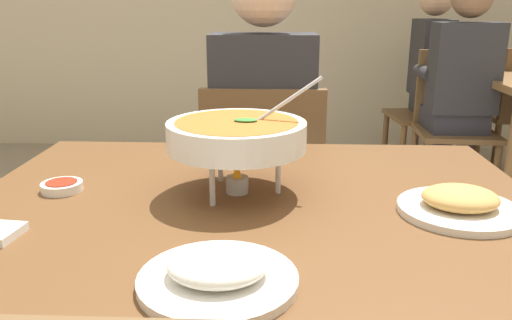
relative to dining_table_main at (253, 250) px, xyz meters
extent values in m
cube|color=brown|center=(0.00, 0.00, 0.09)|extent=(1.22, 0.98, 0.04)
cylinder|color=brown|center=(-0.55, 0.43, -0.29)|extent=(0.07, 0.07, 0.72)
cylinder|color=brown|center=(0.55, 0.43, -0.29)|extent=(0.07, 0.07, 0.72)
cube|color=brown|center=(0.00, 0.87, -0.22)|extent=(0.44, 0.44, 0.03)
cube|color=brown|center=(0.00, 0.67, 0.02)|extent=(0.42, 0.04, 0.45)
cylinder|color=brown|center=(0.19, 1.06, -0.45)|extent=(0.04, 0.04, 0.42)
cylinder|color=brown|center=(-0.19, 1.06, -0.45)|extent=(0.04, 0.04, 0.42)
cylinder|color=brown|center=(0.19, 0.68, -0.45)|extent=(0.04, 0.04, 0.42)
cylinder|color=brown|center=(-0.19, 0.68, -0.45)|extent=(0.04, 0.04, 0.42)
cylinder|color=#2D2D38|center=(0.10, 0.89, -0.43)|extent=(0.10, 0.10, 0.45)
cylinder|color=#2D2D38|center=(-0.10, 0.89, -0.43)|extent=(0.10, 0.10, 0.45)
cube|color=#2D2D38|center=(0.00, 0.85, -0.15)|extent=(0.32, 0.32, 0.12)
cube|color=#2D2D33|center=(0.00, 0.77, 0.16)|extent=(0.36, 0.20, 0.50)
cylinder|color=#2D2D33|center=(0.16, 0.97, 0.11)|extent=(0.08, 0.28, 0.08)
cylinder|color=#2D2D33|center=(-0.16, 0.97, 0.11)|extent=(0.08, 0.28, 0.08)
cylinder|color=silver|center=(0.05, 0.07, 0.16)|extent=(0.01, 0.01, 0.10)
cylinder|color=silver|center=(-0.08, 0.14, 0.16)|extent=(0.01, 0.01, 0.10)
cylinder|color=silver|center=(-0.08, -0.01, 0.16)|extent=(0.01, 0.01, 0.10)
torus|color=silver|center=(-0.04, 0.07, 0.21)|extent=(0.21, 0.21, 0.01)
cylinder|color=#B2B2B7|center=(-0.04, 0.07, 0.13)|extent=(0.05, 0.05, 0.04)
cone|color=orange|center=(-0.04, 0.07, 0.16)|extent=(0.02, 0.02, 0.04)
cylinder|color=white|center=(-0.04, 0.07, 0.24)|extent=(0.30, 0.30, 0.06)
cylinder|color=#AD6023|center=(-0.04, 0.07, 0.26)|extent=(0.26, 0.26, 0.01)
ellipsoid|color=#388433|center=(-0.02, 0.07, 0.27)|extent=(0.05, 0.03, 0.01)
cylinder|color=silver|center=(0.05, 0.09, 0.30)|extent=(0.18, 0.01, 0.13)
cylinder|color=white|center=(-0.04, -0.33, 0.11)|extent=(0.24, 0.24, 0.01)
ellipsoid|color=white|center=(-0.04, -0.33, 0.14)|extent=(0.15, 0.13, 0.04)
cylinder|color=white|center=(0.41, -0.04, 0.11)|extent=(0.24, 0.24, 0.01)
ellipsoid|color=tan|center=(0.41, -0.04, 0.14)|extent=(0.15, 0.13, 0.04)
cylinder|color=white|center=(-0.43, 0.06, 0.12)|extent=(0.09, 0.09, 0.02)
cylinder|color=maroon|center=(-0.43, 0.06, 0.13)|extent=(0.07, 0.07, 0.01)
cylinder|color=brown|center=(1.28, 1.63, -0.29)|extent=(0.07, 0.07, 0.72)
cylinder|color=brown|center=(1.28, 2.31, -0.29)|extent=(0.07, 0.07, 0.72)
cube|color=brown|center=(1.10, 2.01, -0.22)|extent=(0.47, 0.47, 0.03)
cube|color=brown|center=(1.12, 2.21, 0.02)|extent=(0.42, 0.07, 0.45)
cylinder|color=brown|center=(0.90, 1.83, -0.45)|extent=(0.04, 0.04, 0.42)
cylinder|color=brown|center=(1.28, 1.81, -0.45)|extent=(0.04, 0.04, 0.42)
cylinder|color=brown|center=(0.93, 2.21, -0.45)|extent=(0.04, 0.04, 0.42)
cylinder|color=brown|center=(1.31, 2.19, -0.45)|extent=(0.04, 0.04, 0.42)
cube|color=brown|center=(1.04, 2.48, -0.22)|extent=(0.48, 0.48, 0.03)
cube|color=brown|center=(1.24, 2.50, 0.02)|extent=(0.08, 0.42, 0.45)
cylinder|color=brown|center=(0.83, 2.65, -0.45)|extent=(0.04, 0.04, 0.42)
cylinder|color=brown|center=(0.87, 2.27, -0.45)|extent=(0.04, 0.04, 0.42)
cylinder|color=brown|center=(1.21, 2.69, -0.45)|extent=(0.04, 0.04, 0.42)
cylinder|color=brown|center=(1.24, 2.31, -0.45)|extent=(0.04, 0.04, 0.42)
cylinder|color=brown|center=(1.47, 2.72, -0.45)|extent=(0.04, 0.04, 0.42)
cylinder|color=brown|center=(1.49, 2.34, -0.45)|extent=(0.04, 0.04, 0.42)
cylinder|color=#2D2D38|center=(1.19, 2.08, -0.43)|extent=(0.10, 0.10, 0.45)
cylinder|color=#2D2D38|center=(0.99, 2.08, -0.43)|extent=(0.10, 0.10, 0.45)
cube|color=#2D2D38|center=(1.09, 2.04, -0.15)|extent=(0.32, 0.32, 0.12)
cube|color=#2D2D33|center=(1.09, 1.96, 0.16)|extent=(0.36, 0.20, 0.50)
cylinder|color=#2D2D33|center=(1.25, 2.16, 0.11)|extent=(0.08, 0.28, 0.08)
cylinder|color=#2D2D33|center=(0.93, 2.16, 0.11)|extent=(0.08, 0.28, 0.08)
cylinder|color=#2D2D38|center=(1.18, 2.42, -0.43)|extent=(0.10, 0.10, 0.45)
cylinder|color=#2D2D38|center=(1.18, 2.62, -0.43)|extent=(0.10, 0.10, 0.45)
cube|color=#2D2D38|center=(1.14, 2.52, -0.15)|extent=(0.32, 0.32, 0.12)
cube|color=#2D2D33|center=(1.06, 2.52, 0.16)|extent=(0.20, 0.36, 0.50)
cylinder|color=#2D2D33|center=(1.26, 2.36, 0.11)|extent=(0.28, 0.08, 0.08)
cylinder|color=#2D2D33|center=(1.26, 2.68, 0.11)|extent=(0.28, 0.08, 0.08)
camera|label=1|loc=(0.05, -1.01, 0.51)|focal=36.38mm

